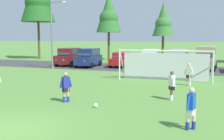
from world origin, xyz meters
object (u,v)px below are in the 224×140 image
object	(u,v)px
soccer_ball	(96,105)
soccer_goal	(165,64)
parked_car_slot_center	(151,59)
parked_car_slot_center_left	(121,59)
parked_car_slot_right	(206,57)
player_striker_near	(172,86)
player_winger_left	(189,74)
street_lamp	(53,34)
player_midfield_center	(191,109)
parked_car_slot_left	(89,57)
player_winger_right	(66,87)
parked_car_slot_center_right	(179,58)
parked_car_slot_far_left	(69,56)

from	to	relation	value
soccer_ball	soccer_goal	xyz separation A→B (m)	(1.85, 10.18, 1.18)
parked_car_slot_center	parked_car_slot_center_left	bearing A→B (deg)	167.48
soccer_ball	parked_car_slot_center_left	distance (m)	19.25
parked_car_slot_right	player_striker_near	bearing A→B (deg)	-95.37
player_striker_near	parked_car_slot_right	xyz separation A→B (m)	(1.53, 16.26, 0.52)
player_winger_left	street_lamp	world-z (taller)	street_lamp
player_midfield_center	player_winger_left	distance (m)	9.97
player_midfield_center	parked_car_slot_center	world-z (taller)	parked_car_slot_center
soccer_ball	street_lamp	distance (m)	18.44
parked_car_slot_left	parked_car_slot_center	world-z (taller)	same
player_winger_right	parked_car_slot_center_left	xyz separation A→B (m)	(-2.70, 18.13, 0.05)
soccer_ball	parked_car_slot_center	distance (m)	17.87
player_striker_near	parked_car_slot_right	size ratio (longest dim) A/B	0.33
parked_car_slot_center_right	parked_car_slot_right	distance (m)	2.93
soccer_goal	player_winger_right	world-z (taller)	soccer_goal
player_striker_near	parked_car_slot_right	distance (m)	16.34
soccer_goal	parked_car_slot_center	xyz separation A→B (m)	(-2.75, 7.64, -0.18)
parked_car_slot_center_left	parked_car_slot_right	world-z (taller)	parked_car_slot_right
soccer_goal	parked_car_slot_left	world-z (taller)	soccer_goal
parked_car_slot_right	soccer_goal	bearing A→B (deg)	-108.49
player_midfield_center	parked_car_slot_right	world-z (taller)	parked_car_slot_right
player_midfield_center	player_winger_right	xyz separation A→B (m)	(-6.68, 2.34, 0.00)
soccer_ball	player_winger_right	bearing A→B (deg)	165.23
parked_car_slot_far_left	parked_car_slot_center_right	size ratio (longest dim) A/B	0.99
soccer_goal	player_winger_left	distance (m)	2.94
player_winger_left	parked_car_slot_left	xyz separation A→B (m)	(-12.31, 9.44, 0.29)
parked_car_slot_left	parked_car_slot_far_left	bearing A→B (deg)	169.66
player_striker_near	parked_car_slot_center_right	world-z (taller)	parked_car_slot_center_right
parked_car_slot_left	parked_car_slot_center_left	world-z (taller)	parked_car_slot_left
player_winger_left	parked_car_slot_far_left	distance (m)	18.19
player_winger_right	parked_car_slot_center	size ratio (longest dim) A/B	0.35
parked_car_slot_far_left	street_lamp	world-z (taller)	street_lamp
parked_car_slot_center	parked_car_slot_right	xyz separation A→B (m)	(5.78, 1.43, 0.23)
player_winger_left	parked_car_slot_center_left	size ratio (longest dim) A/B	0.39
player_winger_left	parked_car_slot_right	world-z (taller)	parked_car_slot_right
player_winger_left	parked_car_slot_far_left	xyz separation A→B (m)	(-15.21, 9.97, 0.29)
player_striker_near	player_midfield_center	world-z (taller)	same
soccer_ball	soccer_goal	bearing A→B (deg)	79.72
parked_car_slot_center_left	parked_car_slot_center	xyz separation A→B (m)	(3.77, -0.84, 0.24)
soccer_goal	parked_car_slot_right	distance (m)	9.57
player_striker_near	parked_car_slot_far_left	size ratio (longest dim) A/B	0.35
soccer_ball	street_lamp	size ratio (longest dim) A/B	0.03
player_striker_near	parked_car_slot_far_left	bearing A→B (deg)	134.16
soccer_ball	parked_car_slot_left	xyz separation A→B (m)	(-8.41, 17.56, 1.00)
parked_car_slot_center_right	parked_car_slot_right	bearing A→B (deg)	-2.60
soccer_goal	street_lamp	size ratio (longest dim) A/B	1.01
parked_car_slot_left	street_lamp	size ratio (longest dim) A/B	0.63
player_winger_left	parked_car_slot_center_left	world-z (taller)	parked_car_slot_center_left
player_winger_right	parked_car_slot_right	xyz separation A→B (m)	(6.85, 18.73, 0.52)
player_winger_left	parked_car_slot_center_right	distance (m)	11.43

